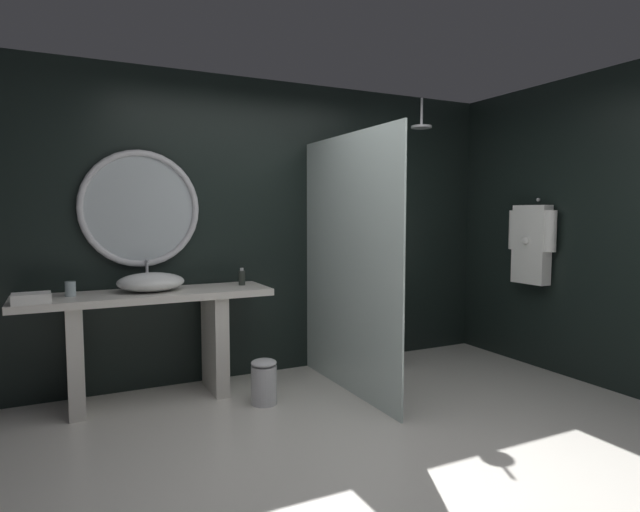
{
  "coord_description": "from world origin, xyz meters",
  "views": [
    {
      "loc": [
        -1.67,
        -2.56,
        1.44
      ],
      "look_at": [
        0.09,
        0.99,
        1.11
      ],
      "focal_mm": 29.59,
      "sensor_mm": 36.0,
      "label": 1
    }
  ],
  "objects_px": {
    "tumbler_cup": "(70,289)",
    "folded_hand_towel": "(31,298)",
    "toilet": "(379,337)",
    "round_wall_mirror": "(140,209)",
    "hanging_bathrobe": "(531,241)",
    "soap_dispenser": "(242,277)",
    "vessel_sink": "(151,282)",
    "rain_shower_head": "(421,125)",
    "waste_bin": "(264,381)"
  },
  "relations": [
    {
      "from": "tumbler_cup",
      "to": "folded_hand_towel",
      "type": "distance_m",
      "value": 0.32
    },
    {
      "from": "tumbler_cup",
      "to": "toilet",
      "type": "height_order",
      "value": "tumbler_cup"
    },
    {
      "from": "round_wall_mirror",
      "to": "toilet",
      "type": "xyz_separation_m",
      "value": [
        2.1,
        -0.23,
        -1.21
      ]
    },
    {
      "from": "round_wall_mirror",
      "to": "hanging_bathrobe",
      "type": "distance_m",
      "value": 3.44
    },
    {
      "from": "soap_dispenser",
      "to": "hanging_bathrobe",
      "type": "distance_m",
      "value": 2.65
    },
    {
      "from": "soap_dispenser",
      "to": "folded_hand_towel",
      "type": "xyz_separation_m",
      "value": [
        -1.53,
        -0.21,
        -0.03
      ]
    },
    {
      "from": "hanging_bathrobe",
      "to": "tumbler_cup",
      "type": "bearing_deg",
      "value": 169.56
    },
    {
      "from": "soap_dispenser",
      "to": "toilet",
      "type": "distance_m",
      "value": 1.49
    },
    {
      "from": "vessel_sink",
      "to": "soap_dispenser",
      "type": "height_order",
      "value": "vessel_sink"
    },
    {
      "from": "soap_dispenser",
      "to": "hanging_bathrobe",
      "type": "relative_size",
      "value": 0.18
    },
    {
      "from": "folded_hand_towel",
      "to": "tumbler_cup",
      "type": "bearing_deg",
      "value": 40.83
    },
    {
      "from": "vessel_sink",
      "to": "round_wall_mirror",
      "type": "distance_m",
      "value": 0.6
    },
    {
      "from": "rain_shower_head",
      "to": "folded_hand_towel",
      "type": "relative_size",
      "value": 1.16
    },
    {
      "from": "vessel_sink",
      "to": "toilet",
      "type": "relative_size",
      "value": 0.89
    },
    {
      "from": "vessel_sink",
      "to": "folded_hand_towel",
      "type": "xyz_separation_m",
      "value": [
        -0.8,
        -0.2,
        -0.04
      ]
    },
    {
      "from": "vessel_sink",
      "to": "rain_shower_head",
      "type": "distance_m",
      "value": 2.79
    },
    {
      "from": "folded_hand_towel",
      "to": "hanging_bathrobe",
      "type": "bearing_deg",
      "value": -6.97
    },
    {
      "from": "rain_shower_head",
      "to": "toilet",
      "type": "bearing_deg",
      "value": 163.78
    },
    {
      "from": "tumbler_cup",
      "to": "rain_shower_head",
      "type": "bearing_deg",
      "value": -2.32
    },
    {
      "from": "rain_shower_head",
      "to": "waste_bin",
      "type": "xyz_separation_m",
      "value": [
        -1.71,
        -0.38,
        -2.08
      ]
    },
    {
      "from": "soap_dispenser",
      "to": "toilet",
      "type": "xyz_separation_m",
      "value": [
        1.34,
        -0.02,
        -0.64
      ]
    },
    {
      "from": "rain_shower_head",
      "to": "toilet",
      "type": "distance_m",
      "value": 2.03
    },
    {
      "from": "rain_shower_head",
      "to": "folded_hand_towel",
      "type": "bearing_deg",
      "value": -178.48
    },
    {
      "from": "soap_dispenser",
      "to": "round_wall_mirror",
      "type": "distance_m",
      "value": 0.97
    },
    {
      "from": "tumbler_cup",
      "to": "waste_bin",
      "type": "bearing_deg",
      "value": -21.28
    },
    {
      "from": "soap_dispenser",
      "to": "vessel_sink",
      "type": "bearing_deg",
      "value": -178.66
    },
    {
      "from": "soap_dispenser",
      "to": "tumbler_cup",
      "type": "bearing_deg",
      "value": -179.7
    },
    {
      "from": "tumbler_cup",
      "to": "folded_hand_towel",
      "type": "xyz_separation_m",
      "value": [
        -0.24,
        -0.21,
        -0.02
      ]
    },
    {
      "from": "toilet",
      "to": "vessel_sink",
      "type": "bearing_deg",
      "value": 179.93
    },
    {
      "from": "vessel_sink",
      "to": "toilet",
      "type": "height_order",
      "value": "vessel_sink"
    },
    {
      "from": "round_wall_mirror",
      "to": "folded_hand_towel",
      "type": "height_order",
      "value": "round_wall_mirror"
    },
    {
      "from": "vessel_sink",
      "to": "hanging_bathrobe",
      "type": "distance_m",
      "value": 3.35
    },
    {
      "from": "toilet",
      "to": "folded_hand_towel",
      "type": "distance_m",
      "value": 2.94
    },
    {
      "from": "tumbler_cup",
      "to": "folded_hand_towel",
      "type": "height_order",
      "value": "tumbler_cup"
    },
    {
      "from": "tumbler_cup",
      "to": "toilet",
      "type": "xyz_separation_m",
      "value": [
        2.63,
        -0.01,
        -0.63
      ]
    },
    {
      "from": "soap_dispenser",
      "to": "folded_hand_towel",
      "type": "relative_size",
      "value": 0.61
    },
    {
      "from": "hanging_bathrobe",
      "to": "folded_hand_towel",
      "type": "height_order",
      "value": "hanging_bathrobe"
    },
    {
      "from": "vessel_sink",
      "to": "toilet",
      "type": "bearing_deg",
      "value": -0.07
    },
    {
      "from": "soap_dispenser",
      "to": "toilet",
      "type": "relative_size",
      "value": 0.26
    },
    {
      "from": "waste_bin",
      "to": "rain_shower_head",
      "type": "bearing_deg",
      "value": 12.48
    },
    {
      "from": "tumbler_cup",
      "to": "waste_bin",
      "type": "distance_m",
      "value": 1.56
    },
    {
      "from": "soap_dispenser",
      "to": "folded_hand_towel",
      "type": "height_order",
      "value": "soap_dispenser"
    },
    {
      "from": "vessel_sink",
      "to": "tumbler_cup",
      "type": "xyz_separation_m",
      "value": [
        -0.56,
        0.01,
        -0.02
      ]
    },
    {
      "from": "folded_hand_towel",
      "to": "round_wall_mirror",
      "type": "bearing_deg",
      "value": 28.76
    },
    {
      "from": "hanging_bathrobe",
      "to": "toilet",
      "type": "relative_size",
      "value": 1.4
    },
    {
      "from": "toilet",
      "to": "waste_bin",
      "type": "distance_m",
      "value": 1.43
    },
    {
      "from": "vessel_sink",
      "to": "waste_bin",
      "type": "distance_m",
      "value": 1.15
    },
    {
      "from": "round_wall_mirror",
      "to": "folded_hand_towel",
      "type": "distance_m",
      "value": 1.06
    },
    {
      "from": "vessel_sink",
      "to": "folded_hand_towel",
      "type": "bearing_deg",
      "value": -166.12
    },
    {
      "from": "tumbler_cup",
      "to": "round_wall_mirror",
      "type": "height_order",
      "value": "round_wall_mirror"
    }
  ]
}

